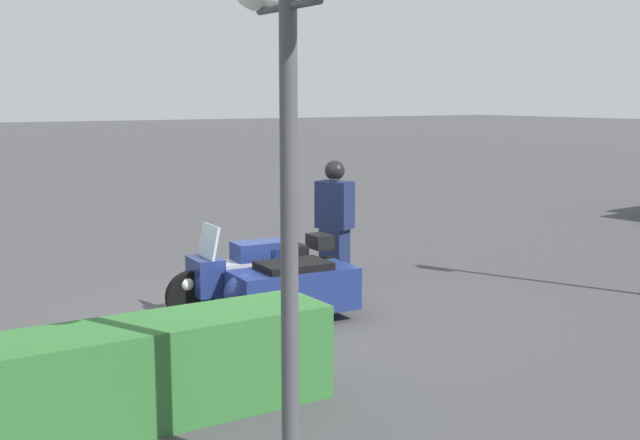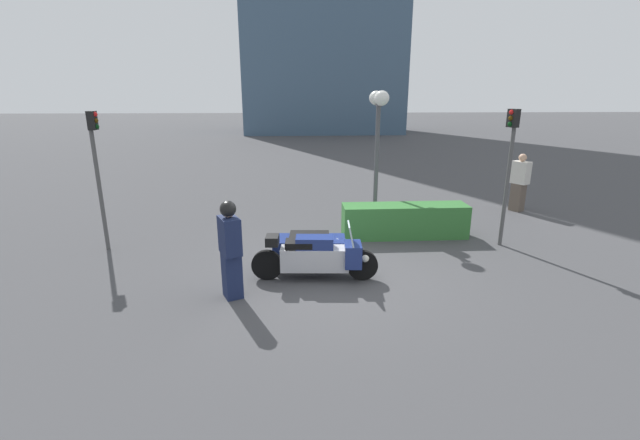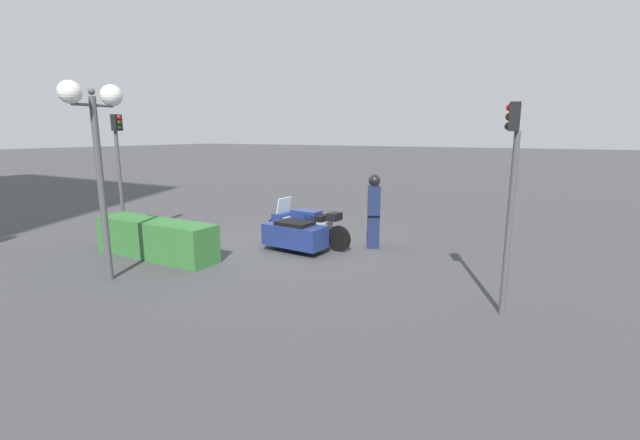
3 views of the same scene
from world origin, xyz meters
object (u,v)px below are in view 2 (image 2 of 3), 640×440
at_px(police_motorcycle, 316,251).
at_px(pedestrian_bystander, 519,183).
at_px(hedge_bush_curbside, 404,221).
at_px(traffic_light_near, 509,157).
at_px(officer_rider, 230,248).
at_px(traffic_light_far, 97,160).
at_px(twin_lamp_post, 378,117).

xyz_separation_m(police_motorcycle, pedestrian_bystander, (6.49, 4.43, 0.44)).
bearing_deg(hedge_bush_curbside, traffic_light_near, -20.19).
distance_m(officer_rider, pedestrian_bystander, 9.71).
relative_size(traffic_light_far, pedestrian_bystander, 1.78).
distance_m(police_motorcycle, traffic_light_near, 4.97).
xyz_separation_m(officer_rider, traffic_light_near, (6.03, 2.37, 1.17)).
xyz_separation_m(traffic_light_far, pedestrian_bystander, (11.25, 2.80, -1.20)).
height_order(officer_rider, twin_lamp_post, twin_lamp_post).
height_order(police_motorcycle, officer_rider, officer_rider).
relative_size(traffic_light_near, traffic_light_far, 1.01).
height_order(officer_rider, hedge_bush_curbside, officer_rider).
xyz_separation_m(twin_lamp_post, pedestrian_bystander, (4.62, 0.80, -2.01)).
bearing_deg(pedestrian_bystander, officer_rider, 4.76).
xyz_separation_m(officer_rider, twin_lamp_post, (3.42, 4.64, 1.96)).
distance_m(police_motorcycle, hedge_bush_curbside, 3.19).
bearing_deg(traffic_light_far, pedestrian_bystander, 10.99).
relative_size(twin_lamp_post, pedestrian_bystander, 2.03).
xyz_separation_m(officer_rider, traffic_light_far, (-3.21, 2.64, 1.15)).
bearing_deg(traffic_light_near, officer_rider, 5.59).
distance_m(twin_lamp_post, traffic_light_near, 3.54).
bearing_deg(hedge_bush_curbside, police_motorcycle, -137.61).
relative_size(police_motorcycle, twin_lamp_post, 0.68).
height_order(traffic_light_near, pedestrian_bystander, traffic_light_near).
height_order(police_motorcycle, hedge_bush_curbside, police_motorcycle).
bearing_deg(traffic_light_near, twin_lamp_post, -56.87).
bearing_deg(pedestrian_bystander, police_motorcycle, 5.01).
bearing_deg(traffic_light_far, officer_rider, -42.44).
distance_m(twin_lamp_post, pedestrian_bystander, 5.10).
bearing_deg(police_motorcycle, traffic_light_near, 20.93).
xyz_separation_m(police_motorcycle, traffic_light_far, (-4.76, 1.64, 1.64)).
bearing_deg(pedestrian_bystander, traffic_light_near, 27.37).
relative_size(police_motorcycle, officer_rider, 1.39).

